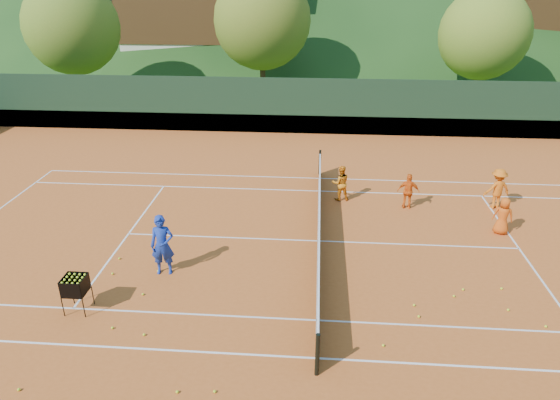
# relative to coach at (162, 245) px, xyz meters

# --- Properties ---
(ground) EXTENTS (400.00, 400.00, 0.00)m
(ground) POSITION_rel_coach_xyz_m (4.48, 2.23, -0.94)
(ground) COLOR #2D5119
(ground) RESTS_ON ground
(clay_court) EXTENTS (40.00, 24.00, 0.02)m
(clay_court) POSITION_rel_coach_xyz_m (4.48, 2.23, -0.93)
(clay_court) COLOR #B8541D
(clay_court) RESTS_ON ground
(coach) EXTENTS (0.72, 0.52, 1.84)m
(coach) POSITION_rel_coach_xyz_m (0.00, 0.00, 0.00)
(coach) COLOR #18339F
(coach) RESTS_ON clay_court
(student_a) EXTENTS (0.75, 0.63, 1.39)m
(student_a) POSITION_rel_coach_xyz_m (5.28, 5.58, -0.22)
(student_a) COLOR orange
(student_a) RESTS_ON clay_court
(student_b) EXTENTS (0.83, 0.42, 1.36)m
(student_b) POSITION_rel_coach_xyz_m (7.75, 5.03, -0.24)
(student_b) COLOR orange
(student_b) RESTS_ON clay_court
(student_c) EXTENTS (0.73, 0.57, 1.30)m
(student_c) POSITION_rel_coach_xyz_m (10.59, 3.25, -0.27)
(student_c) COLOR #D85513
(student_c) RESTS_ON clay_court
(student_d) EXTENTS (1.11, 0.80, 1.54)m
(student_d) POSITION_rel_coach_xyz_m (11.02, 5.30, -0.15)
(student_d) COLOR orange
(student_d) RESTS_ON clay_court
(tennis_ball_0) EXTENTS (0.07, 0.07, 0.07)m
(tennis_ball_0) POSITION_rel_coach_xyz_m (-0.29, -1.17, -0.88)
(tennis_ball_0) COLOR #CCEC27
(tennis_ball_0) RESTS_ON clay_court
(tennis_ball_1) EXTENTS (0.07, 0.07, 0.07)m
(tennis_ball_1) POSITION_rel_coach_xyz_m (9.44, -1.11, -0.88)
(tennis_ball_1) COLOR #CCEC27
(tennis_ball_1) RESTS_ON clay_court
(tennis_ball_4) EXTENTS (0.07, 0.07, 0.07)m
(tennis_ball_4) POSITION_rel_coach_xyz_m (-1.50, -0.24, -0.88)
(tennis_ball_4) COLOR #CCEC27
(tennis_ball_4) RESTS_ON clay_court
(tennis_ball_5) EXTENTS (0.07, 0.07, 0.07)m
(tennis_ball_5) POSITION_rel_coach_xyz_m (1.57, -4.52, -0.88)
(tennis_ball_5) COLOR #CCEC27
(tennis_ball_5) RESTS_ON clay_court
(tennis_ball_7) EXTENTS (0.07, 0.07, 0.07)m
(tennis_ball_7) POSITION_rel_coach_xyz_m (-2.75, -0.77, -0.88)
(tennis_ball_7) COLOR #CCEC27
(tennis_ball_7) RESTS_ON clay_court
(tennis_ball_10) EXTENTS (0.07, 0.07, 0.07)m
(tennis_ball_10) POSITION_rel_coach_xyz_m (8.50, -0.27, -0.88)
(tennis_ball_10) COLOR #CCEC27
(tennis_ball_10) RESTS_ON clay_court
(tennis_ball_13) EXTENTS (0.07, 0.07, 0.07)m
(tennis_ball_13) POSITION_rel_coach_xyz_m (7.03, -1.10, -0.88)
(tennis_ball_13) COLOR #CCEC27
(tennis_ball_13) RESTS_ON clay_court
(tennis_ball_14) EXTENTS (0.07, 0.07, 0.07)m
(tennis_ball_14) POSITION_rel_coach_xyz_m (-1.62, 0.61, -0.88)
(tennis_ball_14) COLOR #CCEC27
(tennis_ball_14) RESTS_ON clay_court
(tennis_ball_16) EXTENTS (0.07, 0.07, 0.07)m
(tennis_ball_16) POSITION_rel_coach_xyz_m (-0.22, 0.00, -0.88)
(tennis_ball_16) COLOR #CCEC27
(tennis_ball_16) RESTS_ON clay_court
(tennis_ball_17) EXTENTS (0.07, 0.07, 0.07)m
(tennis_ball_17) POSITION_rel_coach_xyz_m (0.29, -2.80, -0.88)
(tennis_ball_17) COLOR #CCEC27
(tennis_ball_17) RESTS_ON clay_court
(tennis_ball_20) EXTENTS (0.07, 0.07, 0.07)m
(tennis_ball_20) POSITION_rel_coach_xyz_m (-0.58, -2.61, -0.88)
(tennis_ball_20) COLOR #CCEC27
(tennis_ball_20) RESTS_ON clay_court
(tennis_ball_21) EXTENTS (0.07, 0.07, 0.07)m
(tennis_ball_21) POSITION_rel_coach_xyz_m (10.14, -1.73, -0.88)
(tennis_ball_21) COLOR #CCEC27
(tennis_ball_21) RESTS_ON clay_court
(tennis_ball_23) EXTENTS (0.07, 0.07, 0.07)m
(tennis_ball_23) POSITION_rel_coach_xyz_m (7.07, -1.57, -0.88)
(tennis_ball_23) COLOR #CCEC27
(tennis_ball_23) RESTS_ON clay_court
(tennis_ball_24) EXTENTS (0.07, 0.07, 0.07)m
(tennis_ball_24) POSITION_rel_coach_xyz_m (6.04, -2.74, -0.88)
(tennis_ball_24) COLOR #CCEC27
(tennis_ball_24) RESTS_ON clay_court
(tennis_ball_25) EXTENTS (0.07, 0.07, 0.07)m
(tennis_ball_25) POSITION_rel_coach_xyz_m (9.58, -0.14, -0.88)
(tennis_ball_25) COLOR #CCEC27
(tennis_ball_25) RESTS_ON clay_court
(tennis_ball_26) EXTENTS (0.07, 0.07, 0.07)m
(tennis_ball_26) POSITION_rel_coach_xyz_m (8.17, -0.61, -0.88)
(tennis_ball_26) COLOR #CCEC27
(tennis_ball_26) RESTS_ON clay_court
(tennis_ball_27) EXTENTS (0.07, 0.07, 0.07)m
(tennis_ball_27) POSITION_rel_coach_xyz_m (-1.78, -4.71, -0.88)
(tennis_ball_27) COLOR #CCEC27
(tennis_ball_27) RESTS_ON clay_court
(tennis_ball_29) EXTENTS (0.07, 0.07, 0.07)m
(tennis_ball_29) POSITION_rel_coach_xyz_m (2.35, -4.45, -0.88)
(tennis_ball_29) COLOR #CCEC27
(tennis_ball_29) RESTS_ON clay_court
(court_lines) EXTENTS (23.83, 11.03, 0.00)m
(court_lines) POSITION_rel_coach_xyz_m (4.48, 2.23, -0.92)
(court_lines) COLOR silver
(court_lines) RESTS_ON clay_court
(tennis_net) EXTENTS (0.10, 12.07, 1.10)m
(tennis_net) POSITION_rel_coach_xyz_m (4.48, 2.23, -0.42)
(tennis_net) COLOR black
(tennis_net) RESTS_ON clay_court
(perimeter_fence) EXTENTS (40.40, 24.24, 3.00)m
(perimeter_fence) POSITION_rel_coach_xyz_m (4.48, 2.23, 0.33)
(perimeter_fence) COLOR black
(perimeter_fence) RESTS_ON clay_court
(ball_hopper) EXTENTS (0.57, 0.57, 1.00)m
(ball_hopper) POSITION_rel_coach_xyz_m (-1.72, -1.93, -0.17)
(ball_hopper) COLOR black
(ball_hopper) RESTS_ON clay_court
(chalet_left) EXTENTS (13.80, 9.93, 12.92)m
(chalet_left) POSITION_rel_coach_xyz_m (-5.52, 32.23, 4.71)
(chalet_left) COLOR beige
(chalet_left) RESTS_ON ground
(chalet_mid) EXTENTS (12.65, 8.82, 11.45)m
(chalet_mid) POSITION_rel_coach_xyz_m (10.48, 36.23, 4.05)
(chalet_mid) COLOR beige
(chalet_mid) RESTS_ON ground
(tree_a) EXTENTS (6.00, 6.00, 7.88)m
(tree_a) POSITION_rel_coach_xyz_m (-11.52, 20.23, 3.93)
(tree_a) COLOR #3F2619
(tree_a) RESTS_ON ground
(tree_b) EXTENTS (6.40, 6.40, 8.40)m
(tree_b) POSITION_rel_coach_xyz_m (0.48, 22.23, 4.26)
(tree_b) COLOR #3E2819
(tree_b) RESTS_ON ground
(tree_c) EXTENTS (5.60, 5.60, 7.35)m
(tree_c) POSITION_rel_coach_xyz_m (14.48, 21.23, 3.61)
(tree_c) COLOR #3C2418
(tree_c) RESTS_ON ground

